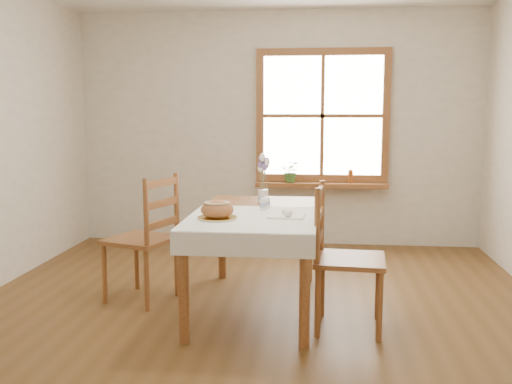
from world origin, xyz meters
The scene contains 18 objects.
ground centered at (0.00, 0.00, 0.00)m, with size 5.00×5.00×0.00m, color brown.
room_walls centered at (0.00, 0.00, 1.71)m, with size 4.60×5.10×2.65m.
window centered at (0.50, 2.47, 1.45)m, with size 1.46×0.08×1.46m.
window_sill centered at (0.50, 2.40, 0.69)m, with size 1.46×0.20×0.05m.
dining_table centered at (0.00, 0.30, 0.66)m, with size 0.90×1.60×0.75m.
table_linen centered at (0.00, 0.00, 0.76)m, with size 0.91×0.99×0.01m, color white.
chair_left centered at (-0.93, 0.38, 0.51)m, with size 0.47×0.50×1.01m, color #9F6031, non-canonical shape.
chair_right centered at (0.69, -0.06, 0.51)m, with size 0.47×0.49×1.01m, color #9F6031, non-canonical shape.
bread_plate centered at (-0.23, -0.08, 0.77)m, with size 0.27×0.27×0.01m, color white.
bread_loaf centered at (-0.23, -0.08, 0.84)m, with size 0.23×0.23×0.13m, color #AB693C.
egg_napkin centered at (0.24, 0.06, 0.77)m, with size 0.25×0.21×0.01m, color white.
eggs centered at (0.24, 0.06, 0.79)m, with size 0.19×0.18×0.04m, color white, non-canonical shape.
salt_shaker centered at (0.05, 0.31, 0.81)m, with size 0.05×0.05×0.10m, color white.
pepper_shaker centered at (0.07, 0.41, 0.81)m, with size 0.05×0.05×0.10m, color white.
flower_vase centered at (0.01, 0.75, 0.80)m, with size 0.09×0.09×0.10m, color white.
lavender_bouquet centered at (0.01, 0.75, 0.99)m, with size 0.16×0.16×0.29m, color #675394, non-canonical shape.
potted_plant centered at (0.16, 2.40, 0.81)m, with size 0.21×0.24×0.18m, color #396829.
amber_bottle centered at (0.82, 2.40, 0.79)m, with size 0.05×0.05×0.15m, color #9A4E1C.
Camera 1 is at (0.46, -3.92, 1.51)m, focal length 40.00 mm.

